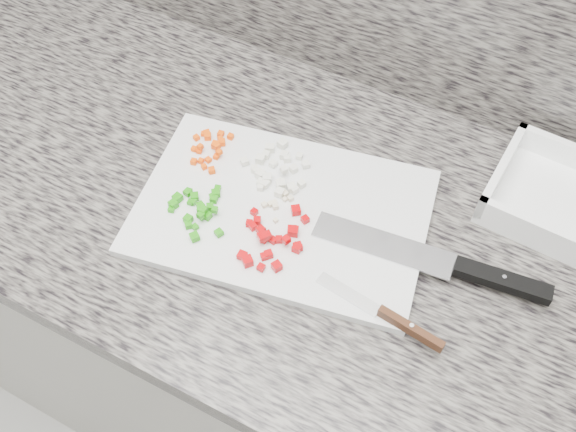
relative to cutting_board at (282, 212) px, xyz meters
name	(u,v)px	position (x,y,z in m)	size (l,w,h in m)	color
cabinet	(284,335)	(-0.01, 0.02, -0.48)	(3.92, 0.62, 0.86)	beige
countertop	(282,208)	(-0.01, 0.02, -0.03)	(3.96, 0.64, 0.04)	#646058
cutting_board	(282,212)	(0.00, 0.00, 0.00)	(0.42, 0.28, 0.01)	silver
carrot_pile	(210,148)	(-0.15, 0.05, 0.01)	(0.07, 0.08, 0.02)	#FA4F05
onion_pile	(274,169)	(-0.04, 0.06, 0.01)	(0.11, 0.11, 0.02)	silver
green_pepper_pile	(198,208)	(-0.11, -0.06, 0.01)	(0.10, 0.10, 0.02)	#208C0C
red_pepper_pile	(273,240)	(0.02, -0.06, 0.01)	(0.10, 0.13, 0.02)	#B90206
garlic_pile	(278,203)	(-0.01, 0.00, 0.01)	(0.04, 0.06, 0.01)	beige
chef_knife	(460,268)	(0.26, 0.02, 0.01)	(0.33, 0.07, 0.02)	silver
paring_knife	(394,320)	(0.21, -0.09, 0.01)	(0.19, 0.04, 0.02)	silver
tray	(576,208)	(0.38, 0.20, 0.01)	(0.26, 0.19, 0.05)	white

